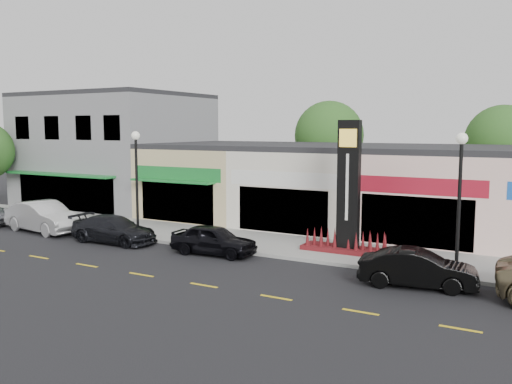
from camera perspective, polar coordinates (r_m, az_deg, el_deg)
ground at (r=22.85m, az=-1.19°, el=-7.93°), size 120.00×120.00×0.00m
sidewalk at (r=26.58m, az=3.56°, el=-5.68°), size 52.00×4.30×0.15m
curb at (r=24.61m, az=1.29°, el=-6.67°), size 52.00×0.20×0.15m
building_grey_2story at (r=42.27m, az=-14.59°, el=4.31°), size 12.00×10.95×8.30m
shop_beige at (r=36.48m, az=-3.65°, el=1.41°), size 7.00×10.85×4.80m
shop_cream at (r=33.25m, az=6.56°, el=0.86°), size 7.00×10.01×4.80m
shop_pink_w at (r=31.26m, az=18.49°, el=0.18°), size 7.00×10.01×4.80m
tree_rear_west at (r=41.46m, az=7.69°, el=5.91°), size 5.20×5.20×7.83m
tree_rear_mid at (r=38.72m, az=24.50°, el=4.81°), size 4.80×4.80×7.29m
lamp_west_near at (r=28.95m, az=-12.47°, el=2.01°), size 0.44×0.44×5.47m
lamp_east_near at (r=21.93m, az=20.65°, el=0.26°), size 0.44×0.44×5.47m
pylon_sign at (r=24.92m, az=9.69°, el=-1.45°), size 4.20×1.30×6.00m
car_white_van at (r=32.46m, az=-21.45°, el=-2.45°), size 2.48×5.42×1.72m
car_dark_sedan at (r=28.44m, az=-14.74°, el=-3.82°), size 2.05×4.76×1.37m
car_black_sedan at (r=25.02m, az=-4.48°, el=-5.03°), size 1.85×4.14×1.38m
car_black_conv at (r=20.78m, az=16.66°, el=-7.74°), size 2.11×4.38×1.38m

